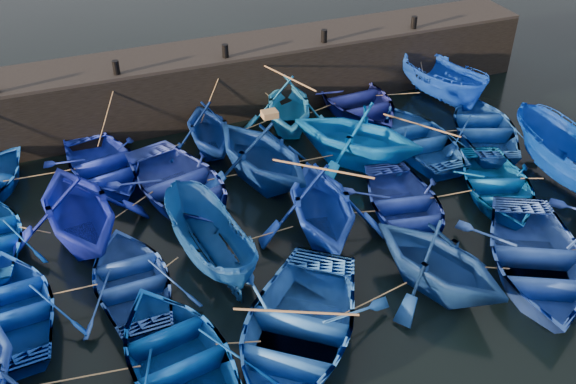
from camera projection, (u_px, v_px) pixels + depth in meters
name	position (u px, v px, depth m)	size (l,w,h in m)	color
ground	(329.00, 273.00, 18.08)	(120.00, 120.00, 0.00)	black
quay_wall	(221.00, 81.00, 25.32)	(26.00, 2.50, 2.50)	black
quay_top	(219.00, 50.00, 24.57)	(26.00, 2.50, 0.12)	black
bollard_1	(116.00, 67.00, 22.52)	(0.24, 0.24, 0.50)	black
bollard_2	(225.00, 51.00, 23.70)	(0.24, 0.24, 0.50)	black
bollard_3	(324.00, 36.00, 24.89)	(0.24, 0.24, 0.50)	black
bollard_4	(414.00, 22.00, 26.07)	(0.24, 0.24, 0.50)	black
boat_1	(103.00, 165.00, 21.75)	(3.35, 4.69, 0.97)	#1224A0
boat_2	(209.00, 129.00, 22.84)	(3.14, 3.64, 1.91)	navy
boat_3	(288.00, 105.00, 24.07)	(3.54, 4.10, 2.16)	blue
boat_4	(356.00, 99.00, 25.56)	(3.82, 5.34, 1.11)	navy
boat_5	(440.00, 80.00, 26.08)	(1.83, 4.87, 1.88)	#0A39C2
boat_7	(78.00, 207.00, 18.55)	(4.06, 4.71, 2.48)	#111FA7
boat_8	(180.00, 186.00, 20.63)	(3.84, 5.36, 1.11)	#23389F
boat_9	(262.00, 152.00, 21.05)	(4.03, 4.68, 2.46)	navy
boat_10	(357.00, 133.00, 22.02)	(4.02, 4.66, 2.46)	blue
boat_11	(420.00, 138.00, 23.23)	(3.37, 4.71, 0.98)	#13489A
boat_12	(485.00, 127.00, 23.88)	(3.41, 4.76, 0.99)	#184DA5
boat_13	(12.00, 306.00, 16.38)	(3.26, 4.56, 0.95)	#0837A2
boat_14	(132.00, 279.00, 17.25)	(3.11, 4.34, 0.90)	#1E469A
boat_15	(209.00, 241.00, 17.89)	(1.66, 4.41, 1.71)	navy
boat_16	(321.00, 203.00, 18.83)	(3.84, 4.46, 2.35)	#1033A9
boat_17	(405.00, 206.00, 19.86)	(3.31, 4.63, 0.96)	#2038A0
boat_18	(498.00, 186.00, 20.77)	(3.21, 4.48, 0.93)	#055299
boat_19	(569.00, 161.00, 21.00)	(1.95, 5.16, 2.00)	#012E91
boat_21	(179.00, 356.00, 15.01)	(3.57, 4.99, 1.04)	navy
boat_22	(296.00, 330.00, 15.57)	(4.07, 5.69, 1.18)	#1950AE
boat_23	(439.00, 259.00, 16.93)	(3.57, 4.14, 2.18)	navy
boat_24	(537.00, 260.00, 17.68)	(3.96, 5.53, 1.15)	#2349A6
wooden_crate	(270.00, 114.00, 20.36)	(0.50, 0.38, 0.21)	#997243
mooring_ropes	(257.00, 161.00, 21.22)	(17.81, 11.80, 2.10)	tan
loose_oars	(336.00, 157.00, 19.93)	(9.92, 12.19, 1.43)	#99724C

